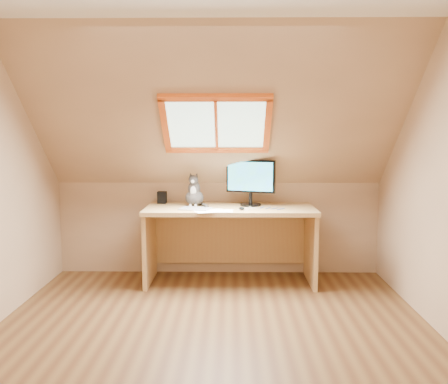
{
  "coord_description": "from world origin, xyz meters",
  "views": [
    {
      "loc": [
        0.14,
        -3.66,
        1.54
      ],
      "look_at": [
        0.07,
        1.0,
        0.99
      ],
      "focal_mm": 40.0,
      "sensor_mm": 36.0,
      "label": 1
    }
  ],
  "objects": [
    {
      "name": "cat",
      "position": [
        -0.24,
        1.46,
        0.91
      ],
      "size": [
        0.21,
        0.25,
        0.35
      ],
      "color": "#403B39",
      "rests_on": "desk"
    },
    {
      "name": "desk",
      "position": [
        0.13,
        1.45,
        0.55
      ],
      "size": [
        1.72,
        0.75,
        0.79
      ],
      "color": "tan",
      "rests_on": "ground"
    },
    {
      "name": "papers",
      "position": [
        -0.02,
        1.12,
        0.79
      ],
      "size": [
        0.35,
        0.3,
        0.01
      ],
      "color": "white",
      "rests_on": "desk"
    },
    {
      "name": "monitor",
      "position": [
        0.34,
        1.48,
        1.06
      ],
      "size": [
        0.5,
        0.22,
        0.48
      ],
      "color": "black",
      "rests_on": "desk"
    },
    {
      "name": "mouse",
      "position": [
        0.24,
        1.18,
        0.8
      ],
      "size": [
        0.06,
        0.1,
        0.03
      ],
      "primitive_type": "ellipsoid",
      "rotation": [
        0.0,
        0.0,
        0.09
      ],
      "color": "black",
      "rests_on": "desk"
    },
    {
      "name": "graphics_tablet",
      "position": [
        -0.22,
        1.21,
        0.79
      ],
      "size": [
        0.34,
        0.28,
        0.01
      ],
      "primitive_type": "cube",
      "rotation": [
        0.0,
        0.0,
        -0.26
      ],
      "color": "#B2B2B7",
      "rests_on": "desk"
    },
    {
      "name": "desk_speaker",
      "position": [
        -0.6,
        1.63,
        0.85
      ],
      "size": [
        0.1,
        0.1,
        0.13
      ],
      "primitive_type": "cube",
      "rotation": [
        0.0,
        0.0,
        -0.06
      ],
      "color": "black",
      "rests_on": "desk"
    },
    {
      "name": "ground",
      "position": [
        0.0,
        0.0,
        0.0
      ],
      "size": [
        3.5,
        3.5,
        0.0
      ],
      "primitive_type": "plane",
      "color": "brown",
      "rests_on": "ground"
    },
    {
      "name": "cables",
      "position": [
        0.45,
        1.26,
        0.79
      ],
      "size": [
        0.51,
        0.26,
        0.01
      ],
      "color": "silver",
      "rests_on": "desk"
    },
    {
      "name": "room_shell",
      "position": [
        0.0,
        -0.09,
        1.43
      ],
      "size": [
        3.52,
        3.52,
        2.41
      ],
      "color": "tan",
      "rests_on": "ground"
    }
  ]
}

